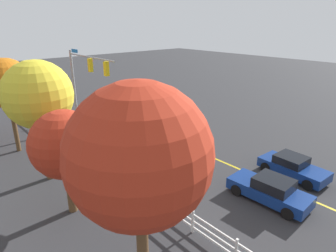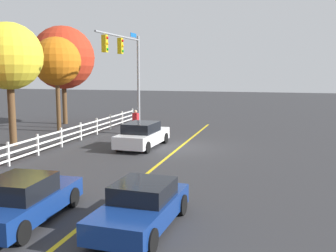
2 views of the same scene
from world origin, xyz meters
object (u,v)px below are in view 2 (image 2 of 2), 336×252
tree_4 (9,57)px  car_2 (142,135)px  pedestrian (136,121)px  car_0 (141,206)px  tree_3 (63,58)px  tree_0 (57,62)px  car_1 (24,200)px

tree_4 → car_2: bearing=-78.6°
car_2 → pedestrian: (4.43, 2.01, 0.22)m
car_0 → tree_3: (19.06, 13.29, 4.81)m
car_2 → tree_0: (4.07, 7.82, 4.34)m
tree_0 → tree_3: bearing=23.7°
car_2 → tree_0: bearing=65.5°
car_0 → pedestrian: pedestrian is taller
tree_0 → car_0: bearing=-142.7°
pedestrian → tree_4: 9.19m
pedestrian → tree_0: 7.13m
car_1 → pedestrian: bearing=5.6°
tree_3 → tree_4: bearing=-168.4°
pedestrian → tree_4: bearing=-24.7°
car_1 → tree_4: tree_4 is taller
pedestrian → tree_0: (-0.35, 5.81, 4.12)m
tree_3 → pedestrian: bearing=-114.7°
car_1 → tree_4: size_ratio=0.60×
car_2 → pedestrian: 4.87m
tree_0 → pedestrian: bearing=-86.5°
tree_3 → car_0: bearing=-145.1°
tree_0 → tree_3: (3.79, 1.66, 0.39)m
car_0 → car_2: size_ratio=0.90×
car_1 → car_2: car_2 is taller
car_2 → tree_4: bearing=104.3°
car_0 → pedestrian: (15.62, 5.82, 0.30)m
car_2 → tree_0: tree_0 is taller
car_0 → car_1: bearing=-79.3°
tree_0 → tree_3: tree_3 is taller
pedestrian → tree_4: tree_4 is taller
car_2 → tree_4: tree_4 is taller
tree_0 → tree_4: size_ratio=0.95×
pedestrian → tree_0: bearing=-68.2°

